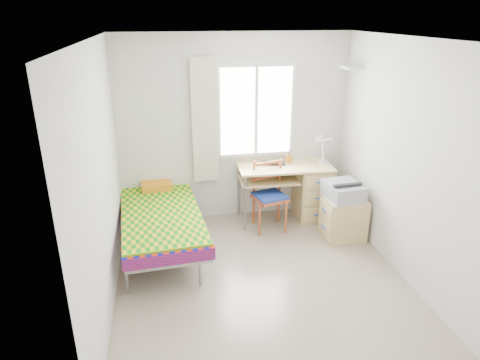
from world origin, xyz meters
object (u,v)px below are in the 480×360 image
(cabinet, at_px, (343,218))
(printer, at_px, (343,190))
(bed, at_px, (161,214))
(chair, at_px, (270,192))
(desk, at_px, (308,189))

(cabinet, bearing_deg, printer, 128.96)
(printer, bearing_deg, bed, 169.61)
(bed, distance_m, chair, 1.50)
(bed, bearing_deg, printer, -9.40)
(desk, bearing_deg, bed, -166.01)
(desk, xyz_separation_m, chair, (-0.62, -0.21, 0.09))
(chair, bearing_deg, printer, -41.85)
(bed, distance_m, printer, 2.37)
(cabinet, bearing_deg, bed, 174.93)
(printer, bearing_deg, cabinet, -56.95)
(desk, xyz_separation_m, printer, (0.25, -0.66, 0.23))
(desk, distance_m, printer, 0.74)
(desk, bearing_deg, chair, -159.42)
(cabinet, height_order, printer, printer)
(desk, relative_size, printer, 2.51)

